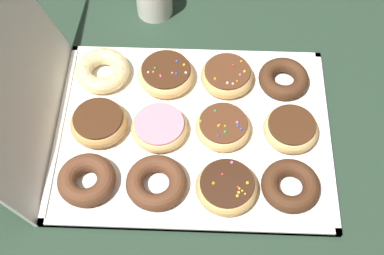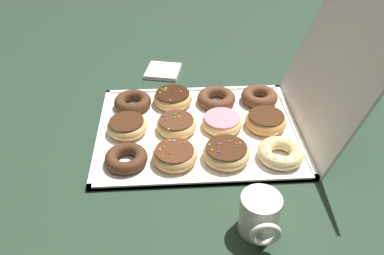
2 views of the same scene
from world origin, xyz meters
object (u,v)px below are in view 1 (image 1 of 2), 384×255
Objects in this scene: cruller_donut_11 at (102,70)px; chocolate_cake_ring_donut_0 at (290,186)px; sprinkle_donut_4 at (223,125)px; sprinkle_donut_8 at (166,74)px; sprinkle_donut_3 at (227,187)px; chocolate_frosted_donut_10 at (99,121)px; chocolate_frosted_donut_1 at (291,128)px; pink_frosted_donut_7 at (159,127)px; chocolate_cake_ring_donut_9 at (87,180)px; chocolate_cake_ring_donut_6 at (156,183)px; sprinkle_donut_5 at (227,76)px; donut_box at (193,132)px; chocolate_cake_ring_donut_2 at (284,79)px.

chocolate_cake_ring_donut_0 is at bearing -123.84° from cruller_donut_11.
sprinkle_donut_4 is 0.18m from sprinkle_donut_8.
chocolate_frosted_donut_10 is at bearing 61.94° from sprinkle_donut_3.
chocolate_frosted_donut_1 is 0.19m from sprinkle_donut_3.
cruller_donut_11 reaches higher than pink_frosted_donut_7.
sprinkle_donut_8 is 1.08× the size of chocolate_cake_ring_donut_9.
chocolate_frosted_donut_1 reaches higher than chocolate_cake_ring_donut_9.
cruller_donut_11 is (0.14, 0.40, -0.00)m from chocolate_frosted_donut_1.
chocolate_cake_ring_donut_6 is (0.01, 0.13, -0.00)m from sprinkle_donut_3.
sprinkle_donut_5 reaches higher than pink_frosted_donut_7.
pink_frosted_donut_7 is at bearing 64.88° from chocolate_cake_ring_donut_0.
sprinkle_donut_5 reaches higher than chocolate_cake_ring_donut_6.
chocolate_cake_ring_donut_9 is (0.01, 0.27, -0.00)m from sprinkle_donut_3.
chocolate_frosted_donut_1 is (0.13, -0.01, 0.00)m from chocolate_cake_ring_donut_0.
donut_box is at bearing 56.41° from chocolate_cake_ring_donut_0.
chocolate_frosted_donut_1 is 0.96× the size of chocolate_cake_ring_donut_6.
chocolate_frosted_donut_10 is (0.01, 0.12, 0.00)m from pink_frosted_donut_7.
chocolate_cake_ring_donut_0 is 1.00× the size of sprinkle_donut_4.
chocolate_cake_ring_donut_9 reaches higher than donut_box.
sprinkle_donut_4 is 0.13m from pink_frosted_donut_7.
chocolate_frosted_donut_10 is at bearing 43.59° from chocolate_cake_ring_donut_6.
chocolate_cake_ring_donut_6 is 1.00× the size of chocolate_frosted_donut_10.
sprinkle_donut_8 reaches higher than chocolate_cake_ring_donut_2.
sprinkle_donut_3 reaches higher than chocolate_cake_ring_donut_2.
chocolate_frosted_donut_1 is 1.00× the size of sprinkle_donut_4.
chocolate_cake_ring_donut_9 is at bearing 123.59° from chocolate_cake_ring_donut_2.
sprinkle_donut_5 reaches higher than chocolate_cake_ring_donut_9.
sprinkle_donut_8 is (-0.00, 0.13, 0.00)m from sprinkle_donut_5.
pink_frosted_donut_7 is (-0.14, 0.26, 0.00)m from chocolate_cake_ring_donut_2.
chocolate_frosted_donut_10 is (-0.13, 0.39, 0.00)m from chocolate_cake_ring_donut_2.
chocolate_cake_ring_donut_9 is (-0.26, 0.14, -0.00)m from sprinkle_donut_8.
chocolate_cake_ring_donut_0 is 0.18m from sprinkle_donut_4.
chocolate_frosted_donut_1 is at bearing -91.07° from sprinkle_donut_4.
sprinkle_donut_4 is 0.30m from cruller_donut_11.
sprinkle_donut_5 is at bearing -64.08° from chocolate_frosted_donut_10.
chocolate_frosted_donut_10 is at bearing -175.90° from cruller_donut_11.
sprinkle_donut_5 is 0.38m from chocolate_cake_ring_donut_9.
chocolate_cake_ring_donut_0 is at bearing -89.63° from chocolate_cake_ring_donut_9.
chocolate_cake_ring_donut_6 reaches higher than chocolate_cake_ring_donut_2.
sprinkle_donut_5 reaches higher than cruller_donut_11.
sprinkle_donut_5 is 0.94× the size of sprinkle_donut_8.
sprinkle_donut_8 reaches higher than sprinkle_donut_5.
sprinkle_donut_5 reaches higher than sprinkle_donut_4.
chocolate_frosted_donut_10 reaches higher than chocolate_cake_ring_donut_2.
donut_box is at bearing -124.07° from cruller_donut_11.
sprinkle_donut_8 is 0.14m from cruller_donut_11.
cruller_donut_11 is at bearing 87.41° from sprinkle_donut_8.
chocolate_frosted_donut_10 reaches higher than chocolate_cake_ring_donut_6.
chocolate_cake_ring_donut_9 is at bearing 117.02° from sprinkle_donut_4.
pink_frosted_donut_7 is at bearing 117.59° from chocolate_cake_ring_donut_2.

